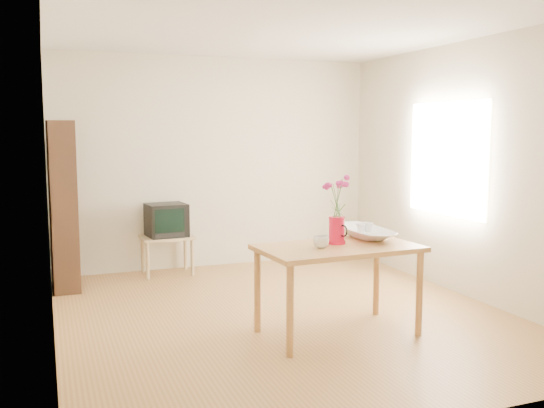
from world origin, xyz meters
name	(u,v)px	position (x,y,z in m)	size (l,w,h in m)	color
room	(287,174)	(0.03, 0.00, 1.30)	(4.50, 4.50, 4.50)	olive
table	(338,256)	(0.23, -0.65, 0.66)	(1.35, 0.83, 0.75)	#A06C36
tv_stand	(167,242)	(-0.70, 1.97, 0.39)	(0.60, 0.45, 0.46)	tan
bookshelf	(63,211)	(-1.85, 1.75, 0.84)	(0.28, 0.70, 1.80)	black
pitcher	(337,231)	(0.26, -0.56, 0.85)	(0.15, 0.23, 0.23)	red
flowers	(337,196)	(0.26, -0.56, 1.15)	(0.26, 0.26, 0.37)	#BF2C85
mug	(321,242)	(0.05, -0.69, 0.80)	(0.13, 0.13, 0.10)	white
bowl	(365,210)	(0.63, -0.37, 1.00)	(0.52, 0.52, 0.49)	white
teacup_a	(361,215)	(0.59, -0.37, 0.95)	(0.07, 0.07, 0.07)	white
teacup_b	(368,214)	(0.68, -0.35, 0.95)	(0.08, 0.08, 0.07)	white
television	(166,219)	(-0.70, 1.98, 0.66)	(0.48, 0.45, 0.38)	black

